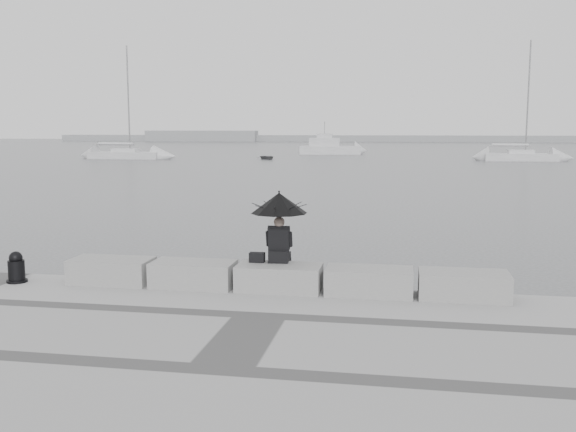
% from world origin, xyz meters
% --- Properties ---
extents(ground, '(360.00, 360.00, 0.00)m').
position_xyz_m(ground, '(0.00, 0.00, 0.00)').
color(ground, '#3F4244').
rests_on(ground, ground).
extents(stone_block_far_left, '(1.60, 0.80, 0.50)m').
position_xyz_m(stone_block_far_left, '(-3.40, -0.45, 0.75)').
color(stone_block_far_left, gray).
rests_on(stone_block_far_left, promenade).
extents(stone_block_left, '(1.60, 0.80, 0.50)m').
position_xyz_m(stone_block_left, '(-1.70, -0.45, 0.75)').
color(stone_block_left, gray).
rests_on(stone_block_left, promenade).
extents(stone_block_centre, '(1.60, 0.80, 0.50)m').
position_xyz_m(stone_block_centre, '(0.00, -0.45, 0.75)').
color(stone_block_centre, gray).
rests_on(stone_block_centre, promenade).
extents(stone_block_right, '(1.60, 0.80, 0.50)m').
position_xyz_m(stone_block_right, '(1.70, -0.45, 0.75)').
color(stone_block_right, gray).
rests_on(stone_block_right, promenade).
extents(stone_block_far_right, '(1.60, 0.80, 0.50)m').
position_xyz_m(stone_block_far_right, '(3.40, -0.45, 0.75)').
color(stone_block_far_right, gray).
rests_on(stone_block_far_right, promenade).
extents(seated_person, '(1.10, 1.10, 1.39)m').
position_xyz_m(seated_person, '(-0.05, -0.18, 1.99)').
color(seated_person, black).
rests_on(seated_person, stone_block_centre).
extents(bag, '(0.29, 0.17, 0.19)m').
position_xyz_m(bag, '(-0.47, -0.27, 1.09)').
color(bag, black).
rests_on(bag, stone_block_centre).
extents(mooring_bollard, '(0.40, 0.40, 0.64)m').
position_xyz_m(mooring_bollard, '(-5.30, -0.73, 0.77)').
color(mooring_bollard, black).
rests_on(mooring_bollard, promenade).
extents(distant_landmass, '(180.00, 8.00, 2.80)m').
position_xyz_m(distant_landmass, '(-8.14, 154.51, 0.90)').
color(distant_landmass, gray).
rests_on(distant_landmass, ground).
extents(sailboat_left, '(8.86, 3.01, 12.90)m').
position_xyz_m(sailboat_left, '(-29.26, 58.07, 0.51)').
color(sailboat_left, silver).
rests_on(sailboat_left, ground).
extents(sailboat_right, '(7.62, 2.50, 12.90)m').
position_xyz_m(sailboat_right, '(15.04, 61.11, 0.53)').
color(sailboat_right, silver).
rests_on(sailboat_right, ground).
extents(motor_cruiser, '(8.35, 3.39, 4.50)m').
position_xyz_m(motor_cruiser, '(-7.23, 74.78, 0.89)').
color(motor_cruiser, silver).
rests_on(motor_cruiser, ground).
extents(dinghy, '(2.97, 2.62, 0.48)m').
position_xyz_m(dinghy, '(-12.84, 59.75, 0.24)').
color(dinghy, slate).
rests_on(dinghy, ground).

